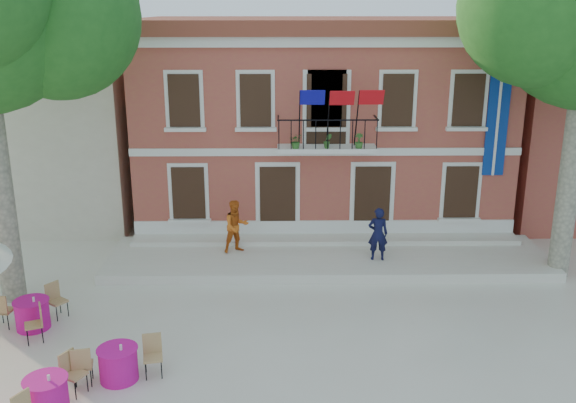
# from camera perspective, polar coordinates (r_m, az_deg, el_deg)

# --- Properties ---
(ground) EXTENTS (90.00, 90.00, 0.00)m
(ground) POSITION_cam_1_polar(r_m,az_deg,el_deg) (16.77, -2.34, -11.22)
(ground) COLOR beige
(ground) RESTS_ON ground
(main_building) EXTENTS (13.50, 9.59, 7.50)m
(main_building) POSITION_cam_1_polar(r_m,az_deg,el_deg) (25.15, 2.76, 7.49)
(main_building) COLOR #A7423C
(main_building) RESTS_ON ground
(neighbor_west) EXTENTS (9.40, 9.40, 6.40)m
(neighbor_west) POSITION_cam_1_polar(r_m,az_deg,el_deg) (28.03, -21.71, 6.12)
(neighbor_west) COLOR beige
(neighbor_west) RESTS_ON ground
(terrace) EXTENTS (14.00, 3.40, 0.30)m
(terrace) POSITION_cam_1_polar(r_m,az_deg,el_deg) (20.74, 3.53, -5.05)
(terrace) COLOR silver
(terrace) RESTS_ON ground
(pedestrian_navy) EXTENTS (0.64, 0.43, 1.69)m
(pedestrian_navy) POSITION_cam_1_polar(r_m,az_deg,el_deg) (20.12, 8.00, -2.87)
(pedestrian_navy) COLOR black
(pedestrian_navy) RESTS_ON terrace
(pedestrian_orange) EXTENTS (1.03, 0.95, 1.72)m
(pedestrian_orange) POSITION_cam_1_polar(r_m,az_deg,el_deg) (20.61, -4.63, -2.22)
(pedestrian_orange) COLOR orange
(pedestrian_orange) RESTS_ON terrace
(cafe_table_0) EXTENTS (1.97, 0.90, 0.95)m
(cafe_table_0) POSITION_cam_1_polar(r_m,az_deg,el_deg) (14.99, -14.86, -13.68)
(cafe_table_0) COLOR #D11386
(cafe_table_0) RESTS_ON ground
(cafe_table_1) EXTENTS (1.29, 1.89, 0.95)m
(cafe_table_1) POSITION_cam_1_polar(r_m,az_deg,el_deg) (14.36, -20.66, -15.73)
(cafe_table_1) COLOR #D11386
(cafe_table_1) RESTS_ON ground
(cafe_table_3) EXTENTS (1.72, 1.86, 0.95)m
(cafe_table_3) POSITION_cam_1_polar(r_m,az_deg,el_deg) (17.83, -21.79, -9.17)
(cafe_table_3) COLOR #D11386
(cafe_table_3) RESTS_ON ground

